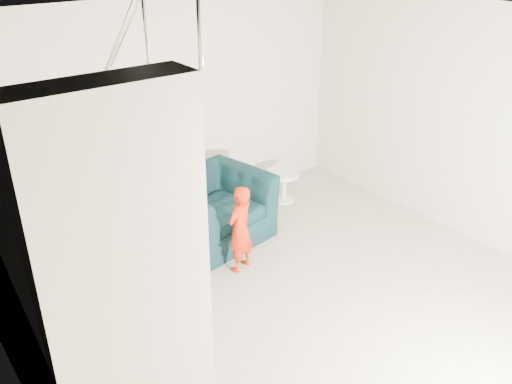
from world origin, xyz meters
The scene contains 12 objects.
floor centered at (0.00, 0.00, 0.00)m, with size 5.50×5.50×0.00m, color gray.
ceiling centered at (0.00, 0.00, 2.70)m, with size 5.50×5.50×0.00m, color silver.
back_wall centered at (0.00, 2.75, 1.35)m, with size 5.00×5.00×0.00m, color #BCB699.
left_wall centered at (-2.50, 0.00, 1.35)m, with size 5.50×5.50×0.00m, color #BCB699.
right_wall centered at (2.50, 0.00, 1.35)m, with size 5.50×5.50×0.00m, color #BCB699.
armchair centered at (0.06, 1.91, 0.39)m, with size 1.19×1.04×0.77m, color black.
toddler centered at (-0.08, 1.18, 0.49)m, with size 0.36×0.24×0.98m, color #982404.
side_table centered at (1.35, 2.15, 0.27)m, with size 0.41×0.41×0.41m.
staircase centered at (-2.00, 0.55, 0.95)m, with size 1.02×3.03×3.62m.
cushion centered at (0.10, 2.22, 0.62)m, with size 0.37×0.10×0.35m, color black.
throw centered at (-0.47, 1.97, 0.49)m, with size 0.05×0.51×0.57m, color black.
phone centered at (0.02, 1.15, 0.85)m, with size 0.02×0.05×0.10m, color black.
Camera 1 is at (-2.96, -2.88, 3.36)m, focal length 38.00 mm.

